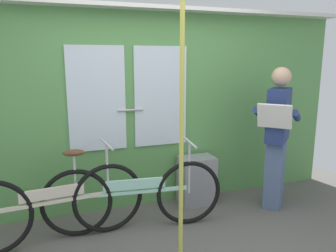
{
  "coord_description": "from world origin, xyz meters",
  "views": [
    {
      "loc": [
        -0.96,
        -2.17,
        1.67
      ],
      "look_at": [
        0.06,
        0.79,
        1.02
      ],
      "focal_mm": 35.08,
      "sensor_mm": 36.0,
      "label": 1
    }
  ],
  "objects_px": {
    "bicycle_leaning_behind": "(52,206)",
    "bicycle_near_door": "(134,195)",
    "handrail_pole": "(181,137)",
    "passenger_reading_newspaper": "(277,135)",
    "trash_bin_by_wall": "(196,180)"
  },
  "relations": [
    {
      "from": "bicycle_leaning_behind",
      "to": "bicycle_near_door",
      "type": "bearing_deg",
      "value": -5.22
    },
    {
      "from": "bicycle_near_door",
      "to": "bicycle_leaning_behind",
      "type": "height_order",
      "value": "bicycle_leaning_behind"
    },
    {
      "from": "bicycle_leaning_behind",
      "to": "handrail_pole",
      "type": "bearing_deg",
      "value": -39.44
    },
    {
      "from": "bicycle_leaning_behind",
      "to": "handrail_pole",
      "type": "xyz_separation_m",
      "value": [
        0.98,
        -0.66,
        0.71
      ]
    },
    {
      "from": "bicycle_leaning_behind",
      "to": "passenger_reading_newspaper",
      "type": "height_order",
      "value": "passenger_reading_newspaper"
    },
    {
      "from": "bicycle_leaning_behind",
      "to": "trash_bin_by_wall",
      "type": "bearing_deg",
      "value": 7.21
    },
    {
      "from": "passenger_reading_newspaper",
      "to": "trash_bin_by_wall",
      "type": "relative_size",
      "value": 2.81
    },
    {
      "from": "bicycle_near_door",
      "to": "handrail_pole",
      "type": "distance_m",
      "value": 1.01
    },
    {
      "from": "trash_bin_by_wall",
      "to": "passenger_reading_newspaper",
      "type": "bearing_deg",
      "value": -23.27
    },
    {
      "from": "bicycle_near_door",
      "to": "bicycle_leaning_behind",
      "type": "distance_m",
      "value": 0.75
    },
    {
      "from": "bicycle_near_door",
      "to": "trash_bin_by_wall",
      "type": "distance_m",
      "value": 0.9
    },
    {
      "from": "passenger_reading_newspaper",
      "to": "handrail_pole",
      "type": "distance_m",
      "value": 1.58
    },
    {
      "from": "bicycle_near_door",
      "to": "handrail_pole",
      "type": "bearing_deg",
      "value": -64.25
    },
    {
      "from": "bicycle_leaning_behind",
      "to": "handrail_pole",
      "type": "height_order",
      "value": "handrail_pole"
    },
    {
      "from": "bicycle_near_door",
      "to": "handrail_pole",
      "type": "relative_size",
      "value": 0.81
    }
  ]
}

